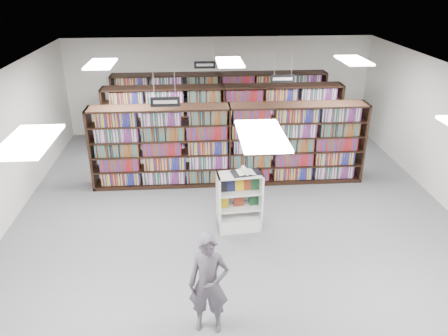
{
  "coord_description": "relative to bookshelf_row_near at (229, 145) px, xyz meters",
  "views": [
    {
      "loc": [
        -0.89,
        -8.37,
        5.16
      ],
      "look_at": [
        -0.24,
        0.5,
        1.1
      ],
      "focal_mm": 35.0,
      "sensor_mm": 36.0,
      "label": 1
    }
  ],
  "objects": [
    {
      "name": "troffer_back_left",
      "position": [
        -3.0,
        0.0,
        2.11
      ],
      "size": [
        0.6,
        1.2,
        0.04
      ],
      "primitive_type": "cube",
      "color": "white",
      "rests_on": "ceiling"
    },
    {
      "name": "ceiling",
      "position": [
        0.0,
        -2.0,
        2.15
      ],
      "size": [
        10.0,
        12.0,
        0.1
      ],
      "primitive_type": "cube",
      "color": "white",
      "rests_on": "wall_back"
    },
    {
      "name": "floor",
      "position": [
        0.0,
        -2.0,
        -1.05
      ],
      "size": [
        12.0,
        12.0,
        0.0
      ],
      "primitive_type": "plane",
      "color": "#55555A",
      "rests_on": "ground"
    },
    {
      "name": "troffer_back_right",
      "position": [
        3.0,
        0.0,
        2.11
      ],
      "size": [
        0.6,
        1.2,
        0.04
      ],
      "primitive_type": "cube",
      "color": "white",
      "rests_on": "ceiling"
    },
    {
      "name": "shopper",
      "position": [
        -0.74,
        -5.13,
        -0.2
      ],
      "size": [
        0.67,
        0.49,
        1.7
      ],
      "primitive_type": "imported",
      "rotation": [
        0.0,
        0.0,
        -0.15
      ],
      "color": "#534C57",
      "rests_on": "floor"
    },
    {
      "name": "endcap_display",
      "position": [
        0.02,
        -2.25,
        -0.59
      ],
      "size": [
        0.98,
        0.55,
        1.32
      ],
      "rotation": [
        0.0,
        0.0,
        0.09
      ],
      "color": "silver",
      "rests_on": "floor"
    },
    {
      "name": "troffer_front_center",
      "position": [
        0.0,
        -5.0,
        2.11
      ],
      "size": [
        0.6,
        1.2,
        0.04
      ],
      "primitive_type": "cube",
      "color": "white",
      "rests_on": "ceiling"
    },
    {
      "name": "bookshelf_row_near",
      "position": [
        0.0,
        0.0,
        0.0
      ],
      "size": [
        7.0,
        0.6,
        2.1
      ],
      "color": "black",
      "rests_on": "floor"
    },
    {
      "name": "aisle_sign_left",
      "position": [
        -1.5,
        -1.0,
        1.48
      ],
      "size": [
        0.65,
        0.02,
        0.8
      ],
      "color": "#B2B2B7",
      "rests_on": "ceiling"
    },
    {
      "name": "aisle_sign_right",
      "position": [
        1.5,
        1.0,
        1.48
      ],
      "size": [
        0.65,
        0.02,
        0.8
      ],
      "color": "#B2B2B7",
      "rests_on": "ceiling"
    },
    {
      "name": "open_book",
      "position": [
        0.15,
        -2.26,
        0.3
      ],
      "size": [
        0.67,
        0.46,
        0.13
      ],
      "rotation": [
        0.0,
        0.0,
        0.18
      ],
      "color": "black",
      "rests_on": "endcap_display"
    },
    {
      "name": "troffer_back_center",
      "position": [
        0.0,
        0.0,
        2.11
      ],
      "size": [
        0.6,
        1.2,
        0.04
      ],
      "primitive_type": "cube",
      "color": "white",
      "rests_on": "ceiling"
    },
    {
      "name": "bookshelf_row_mid",
      "position": [
        0.0,
        2.0,
        0.0
      ],
      "size": [
        7.0,
        0.6,
        2.1
      ],
      "color": "black",
      "rests_on": "floor"
    },
    {
      "name": "aisle_sign_center",
      "position": [
        -0.5,
        3.0,
        1.48
      ],
      "size": [
        0.65,
        0.02,
        0.8
      ],
      "color": "#B2B2B7",
      "rests_on": "ceiling"
    },
    {
      "name": "troffer_front_left",
      "position": [
        -3.0,
        -5.0,
        2.11
      ],
      "size": [
        0.6,
        1.2,
        0.04
      ],
      "primitive_type": "cube",
      "color": "white",
      "rests_on": "ceiling"
    },
    {
      "name": "bookshelf_row_far",
      "position": [
        0.0,
        3.7,
        0.0
      ],
      "size": [
        7.0,
        0.6,
        2.1
      ],
      "color": "black",
      "rests_on": "floor"
    },
    {
      "name": "wall_back",
      "position": [
        0.0,
        4.0,
        0.55
      ],
      "size": [
        10.0,
        0.1,
        3.2
      ],
      "primitive_type": "cube",
      "color": "silver",
      "rests_on": "ground"
    }
  ]
}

